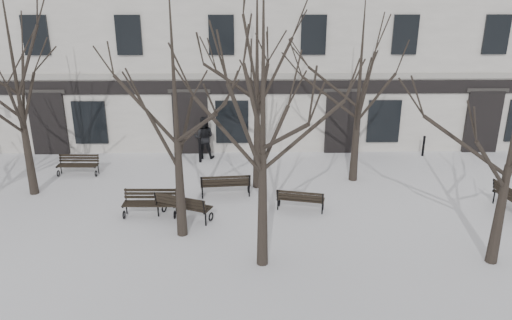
{
  "coord_description": "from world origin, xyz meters",
  "views": [
    {
      "loc": [
        -0.84,
        -14.19,
        7.68
      ],
      "look_at": [
        -0.57,
        3.0,
        1.43
      ],
      "focal_mm": 35.0,
      "sensor_mm": 36.0,
      "label": 1
    }
  ],
  "objects_px": {
    "tree_2": "(263,93)",
    "bench_3": "(78,164)",
    "bench_1": "(183,205)",
    "bench_0": "(150,202)",
    "bench_2": "(300,199)",
    "bench_4": "(226,184)",
    "tree_1": "(174,86)"
  },
  "relations": [
    {
      "from": "bench_2",
      "to": "bench_1",
      "type": "bearing_deg",
      "value": 21.68
    },
    {
      "from": "tree_1",
      "to": "bench_2",
      "type": "height_order",
      "value": "tree_1"
    },
    {
      "from": "tree_2",
      "to": "bench_4",
      "type": "height_order",
      "value": "tree_2"
    },
    {
      "from": "bench_2",
      "to": "bench_4",
      "type": "relative_size",
      "value": 0.91
    },
    {
      "from": "tree_1",
      "to": "bench_0",
      "type": "xyz_separation_m",
      "value": [
        -1.26,
        1.38,
        -4.3
      ]
    },
    {
      "from": "tree_2",
      "to": "bench_2",
      "type": "bearing_deg",
      "value": 67.45
    },
    {
      "from": "tree_2",
      "to": "bench_2",
      "type": "xyz_separation_m",
      "value": [
        1.43,
        3.43,
        -4.53
      ]
    },
    {
      "from": "bench_2",
      "to": "bench_4",
      "type": "distance_m",
      "value": 2.96
    },
    {
      "from": "bench_3",
      "to": "tree_1",
      "type": "bearing_deg",
      "value": -45.26
    },
    {
      "from": "tree_1",
      "to": "bench_3",
      "type": "height_order",
      "value": "tree_1"
    },
    {
      "from": "tree_1",
      "to": "bench_4",
      "type": "relative_size",
      "value": 4.06
    },
    {
      "from": "tree_2",
      "to": "bench_1",
      "type": "distance_m",
      "value": 5.87
    },
    {
      "from": "bench_3",
      "to": "bench_4",
      "type": "xyz_separation_m",
      "value": [
        6.21,
        -2.33,
        0.05
      ]
    },
    {
      "from": "bench_2",
      "to": "bench_4",
      "type": "xyz_separation_m",
      "value": [
        -2.67,
        1.28,
        0.05
      ]
    },
    {
      "from": "tree_2",
      "to": "bench_0",
      "type": "distance_m",
      "value": 6.64
    },
    {
      "from": "tree_1",
      "to": "bench_4",
      "type": "bearing_deg",
      "value": 66.81
    },
    {
      "from": "tree_2",
      "to": "bench_3",
      "type": "bearing_deg",
      "value": 136.65
    },
    {
      "from": "tree_2",
      "to": "bench_4",
      "type": "relative_size",
      "value": 4.21
    },
    {
      "from": "bench_1",
      "to": "bench_4",
      "type": "relative_size",
      "value": 1.07
    },
    {
      "from": "bench_3",
      "to": "bench_1",
      "type": "bearing_deg",
      "value": -39.49
    },
    {
      "from": "bench_0",
      "to": "bench_2",
      "type": "bearing_deg",
      "value": 4.06
    },
    {
      "from": "tree_1",
      "to": "bench_3",
      "type": "distance_m",
      "value": 8.44
    },
    {
      "from": "bench_0",
      "to": "bench_1",
      "type": "height_order",
      "value": "bench_1"
    },
    {
      "from": "bench_3",
      "to": "bench_4",
      "type": "distance_m",
      "value": 6.64
    },
    {
      "from": "bench_4",
      "to": "bench_1",
      "type": "bearing_deg",
      "value": 49.34
    },
    {
      "from": "bench_1",
      "to": "bench_2",
      "type": "relative_size",
      "value": 1.17
    },
    {
      "from": "tree_1",
      "to": "bench_1",
      "type": "height_order",
      "value": "tree_1"
    },
    {
      "from": "bench_2",
      "to": "bench_3",
      "type": "distance_m",
      "value": 9.59
    },
    {
      "from": "bench_0",
      "to": "bench_3",
      "type": "distance_m",
      "value": 5.37
    },
    {
      "from": "tree_2",
      "to": "bench_0",
      "type": "height_order",
      "value": "tree_2"
    },
    {
      "from": "bench_1",
      "to": "bench_2",
      "type": "height_order",
      "value": "bench_1"
    },
    {
      "from": "tree_1",
      "to": "bench_4",
      "type": "distance_m",
      "value": 5.35
    }
  ]
}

